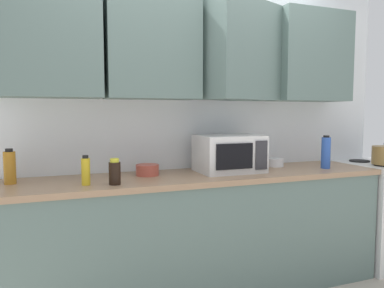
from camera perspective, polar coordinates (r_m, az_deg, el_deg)
The scene contains 10 objects.
wall_back_with_cabinets at distance 2.89m, azimuth 0.07°, elevation 9.45°, with size 3.67×0.55×2.60m.
counter_run at distance 2.82m, azimuth 1.75°, elevation -13.70°, with size 2.80×0.63×0.90m.
stove_range at distance 3.84m, azimuth 27.71°, elevation -9.23°, with size 0.76×0.64×0.91m.
microwave at distance 2.81m, azimuth 5.81°, elevation -1.48°, with size 0.48×0.37×0.28m.
bottle_yellow_mustard at distance 2.38m, azimuth -16.23°, elevation -4.05°, with size 0.05×0.05×0.19m.
bottle_blue_cleaner at distance 3.15m, azimuth 20.13°, elevation -1.25°, with size 0.07×0.07×0.27m.
bottle_soy_dark at distance 2.35m, azimuth -11.95°, elevation -4.33°, with size 0.07×0.07×0.17m.
bottle_amber_vinegar at distance 2.59m, azimuth -26.53°, elevation -3.26°, with size 0.07×0.07×0.23m.
bowl_ceramic_small at distance 3.16m, azimuth 12.75°, elevation -2.80°, with size 0.15×0.15×0.07m, color silver.
bowl_mixing_large at distance 2.66m, azimuth -6.96°, elevation -4.03°, with size 0.17×0.17×0.08m, color #B24C3D.
Camera 1 is at (-1.03, -2.77, 1.35)m, focal length 34.24 mm.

